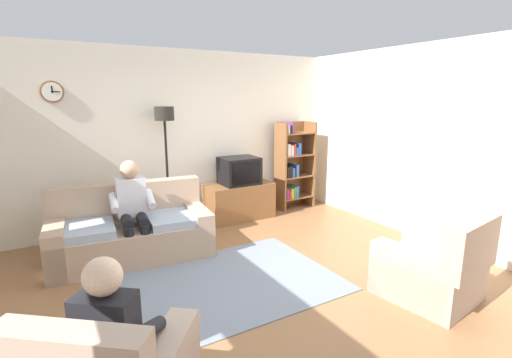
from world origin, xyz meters
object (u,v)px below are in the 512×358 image
floor_lamp (165,134)px  person_on_couch (133,206)px  tv (239,171)px  armchair_near_bookshelf (432,271)px  couch (132,233)px  bookshelf (292,165)px  tv_stand (239,201)px  person_in_left_armchair (116,332)px

floor_lamp → person_on_couch: 1.37m
person_on_couch → tv: bearing=22.5°
floor_lamp → armchair_near_bookshelf: 3.88m
couch → bookshelf: 3.15m
couch → tv_stand: size_ratio=1.80×
couch → tv: bearing=19.4°
tv_stand → person_on_couch: size_ratio=0.89×
couch → person_on_couch: 0.40m
tv_stand → tv: tv is taller
person_on_couch → armchair_near_bookshelf: bearing=-45.9°
tv_stand → floor_lamp: (-1.16, 0.10, 1.16)m
tv_stand → tv: size_ratio=1.83×
tv → armchair_near_bookshelf: size_ratio=0.61×
floor_lamp → person_in_left_armchair: 3.62m
tv → couch: bearing=-160.6°
tv_stand → floor_lamp: 1.64m
armchair_near_bookshelf → person_in_left_armchair: bearing=178.5°
tv → floor_lamp: (-1.16, 0.12, 0.64)m
tv_stand → person_on_couch: person_on_couch is taller
person_on_couch → couch: bearing=98.9°
couch → person_in_left_armchair: size_ratio=1.77×
bookshelf → couch: bearing=-165.9°
tv → person_in_left_armchair: size_ratio=0.54×
couch → bookshelf: (3.02, 0.76, 0.46)m
tv → floor_lamp: 1.33m
bookshelf → armchair_near_bookshelf: bookshelf is taller
floor_lamp → armchair_near_bookshelf: (1.63, -3.32, -1.16)m
tv_stand → armchair_near_bookshelf: (0.47, -3.23, -0.00)m
couch → bookshelf: size_ratio=1.27×
floor_lamp → tv: bearing=-6.1°
armchair_near_bookshelf → tv_stand: bearing=98.4°
person_on_couch → person_in_left_armchair: person_on_couch is taller
tv_stand → bookshelf: bookshelf is taller
tv_stand → couch: bearing=-160.0°
floor_lamp → person_in_left_armchair: (-1.34, -3.25, -0.85)m
tv_stand → person_on_couch: (-1.87, -0.80, 0.40)m
tv → person_on_couch: bearing=-157.5°
tv_stand → floor_lamp: floor_lamp is taller
tv_stand → person_on_couch: bearing=-156.9°
tv_stand → tv: (0.00, -0.02, 0.51)m
tv → bookshelf: 1.13m
armchair_near_bookshelf → person_on_couch: person_on_couch is taller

